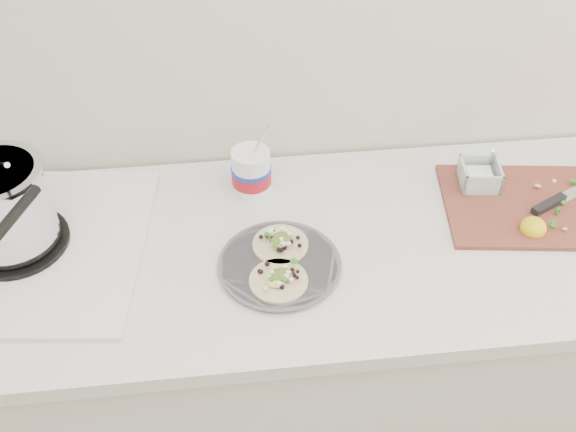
{
  "coord_description": "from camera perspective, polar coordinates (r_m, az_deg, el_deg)",
  "views": [
    {
      "loc": [
        0.0,
        0.38,
        1.95
      ],
      "look_at": [
        0.12,
        1.44,
        0.96
      ],
      "focal_mm": 40.0,
      "sensor_mm": 36.0,
      "label": 1
    }
  ],
  "objects": [
    {
      "name": "stove",
      "position": [
        1.53,
        -23.59,
        -0.31
      ],
      "size": [
        0.62,
        0.58,
        0.27
      ],
      "rotation": [
        0.0,
        0.0,
        -0.11
      ],
      "color": "silver",
      "rests_on": "counter"
    },
    {
      "name": "taco_plate",
      "position": [
        1.41,
        -0.76,
        -4.1
      ],
      "size": [
        0.27,
        0.27,
        0.04
      ],
      "rotation": [
        0.0,
        0.0,
        -0.4
      ],
      "color": "#535259",
      "rests_on": "counter"
    },
    {
      "name": "cutboard",
      "position": [
        1.67,
        20.78,
        1.38
      ],
      "size": [
        0.47,
        0.35,
        0.07
      ],
      "rotation": [
        0.0,
        0.0,
        -0.13
      ],
      "color": "brown",
      "rests_on": "counter"
    },
    {
      "name": "tub",
      "position": [
        1.58,
        -3.2,
        4.24
      ],
      "size": [
        0.1,
        0.1,
        0.22
      ],
      "rotation": [
        0.0,
        0.0,
        -0.1
      ],
      "color": "white",
      "rests_on": "counter"
    },
    {
      "name": "counter",
      "position": [
        1.83,
        -3.79,
        -12.34
      ],
      "size": [
        2.44,
        0.66,
        0.9
      ],
      "color": "silver",
      "rests_on": "ground"
    }
  ]
}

